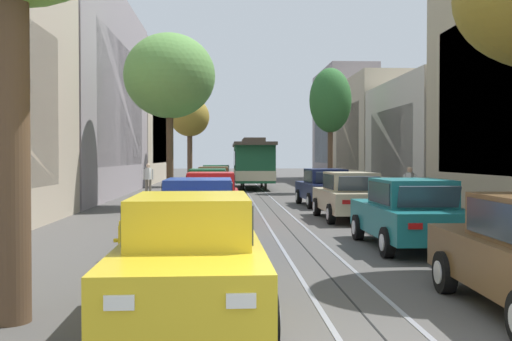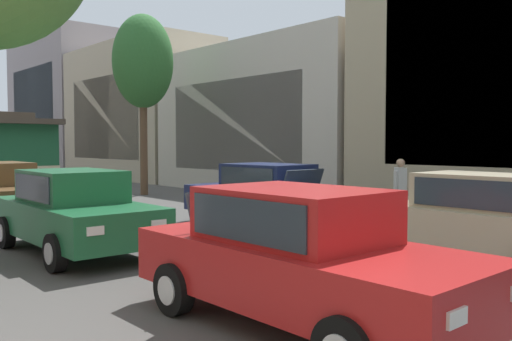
# 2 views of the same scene
# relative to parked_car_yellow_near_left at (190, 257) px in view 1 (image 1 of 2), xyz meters

# --- Properties ---
(ground_plane) EXTENTS (160.00, 160.00, 0.00)m
(ground_plane) POSITION_rel_parked_car_yellow_near_left_xyz_m (2.27, 21.21, -0.80)
(ground_plane) COLOR #4C4947
(trolley_track_rails) EXTENTS (1.14, 67.24, 0.01)m
(trolley_track_rails) POSITION_rel_parked_car_yellow_near_left_xyz_m (2.27, 25.13, -0.79)
(trolley_track_rails) COLOR gray
(trolley_track_rails) RESTS_ON ground
(building_facade_left) EXTENTS (5.99, 58.94, 10.84)m
(building_facade_left) POSITION_rel_parked_car_yellow_near_left_xyz_m (-7.59, 29.41, 4.27)
(building_facade_left) COLOR #BCAD93
(building_facade_left) RESTS_ON ground
(building_facade_right) EXTENTS (5.80, 58.94, 10.27)m
(building_facade_right) POSITION_rel_parked_car_yellow_near_left_xyz_m (12.13, 23.16, 3.70)
(building_facade_right) COLOR gray
(building_facade_right) RESTS_ON ground
(parked_car_yellow_near_left) EXTENTS (2.05, 4.38, 1.58)m
(parked_car_yellow_near_left) POSITION_rel_parked_car_yellow_near_left_xyz_m (0.00, 0.00, 0.00)
(parked_car_yellow_near_left) COLOR gold
(parked_car_yellow_near_left) RESTS_ON ground
(parked_car_blue_second_left) EXTENTS (2.02, 4.37, 1.58)m
(parked_car_blue_second_left) POSITION_rel_parked_car_yellow_near_left_xyz_m (-0.16, 5.97, 0.00)
(parked_car_blue_second_left) COLOR #233D93
(parked_car_blue_second_left) RESTS_ON ground
(parked_car_red_mid_left) EXTENTS (2.02, 4.37, 1.58)m
(parked_car_red_mid_left) POSITION_rel_parked_car_yellow_near_left_xyz_m (-0.02, 11.74, 0.00)
(parked_car_red_mid_left) COLOR red
(parked_car_red_mid_left) RESTS_ON ground
(parked_car_green_fourth_left) EXTENTS (2.03, 4.37, 1.58)m
(parked_car_green_fourth_left) POSITION_rel_parked_car_yellow_near_left_xyz_m (-0.29, 17.51, 0.00)
(parked_car_green_fourth_left) COLOR #1E6038
(parked_car_green_fourth_left) RESTS_ON ground
(parked_car_brown_fifth_left) EXTENTS (2.01, 4.36, 1.58)m
(parked_car_brown_fifth_left) POSITION_rel_parked_car_yellow_near_left_xyz_m (-0.14, 22.93, 0.00)
(parked_car_brown_fifth_left) COLOR brown
(parked_car_brown_fifth_left) RESTS_ON ground
(parked_car_green_sixth_left) EXTENTS (2.14, 4.42, 1.58)m
(parked_car_green_sixth_left) POSITION_rel_parked_car_yellow_near_left_xyz_m (-0.11, 29.27, 0.00)
(parked_car_green_sixth_left) COLOR #1E6038
(parked_car_green_sixth_left) RESTS_ON ground
(parked_car_teal_second_right) EXTENTS (2.01, 4.37, 1.58)m
(parked_car_teal_second_right) POSITION_rel_parked_car_yellow_near_left_xyz_m (4.65, 5.73, 0.00)
(parked_car_teal_second_right) COLOR #196B70
(parked_car_teal_second_right) RESTS_ON ground
(parked_car_beige_mid_right) EXTENTS (2.03, 4.38, 1.58)m
(parked_car_beige_mid_right) POSITION_rel_parked_car_yellow_near_left_xyz_m (4.57, 11.92, 0.00)
(parked_car_beige_mid_right) COLOR #C1B28E
(parked_car_beige_mid_right) RESTS_ON ground
(parked_car_navy_fourth_right) EXTENTS (2.15, 4.42, 1.58)m
(parked_car_navy_fourth_right) POSITION_rel_parked_car_yellow_near_left_xyz_m (4.68, 17.56, 0.00)
(parked_car_navy_fourth_right) COLOR #19234C
(parked_car_navy_fourth_right) RESTS_ON ground
(street_tree_kerb_left_second) EXTENTS (3.81, 4.05, 7.25)m
(street_tree_kerb_left_second) POSITION_rel_parked_car_yellow_near_left_xyz_m (-1.87, 17.59, 4.66)
(street_tree_kerb_left_second) COLOR brown
(street_tree_kerb_left_second) RESTS_ON ground
(street_tree_kerb_left_mid) EXTENTS (2.77, 2.84, 6.30)m
(street_tree_kerb_left_mid) POSITION_rel_parked_car_yellow_near_left_xyz_m (-2.06, 34.89, 4.05)
(street_tree_kerb_left_mid) COLOR brown
(street_tree_kerb_left_mid) RESTS_ON ground
(street_tree_kerb_right_second) EXTENTS (2.45, 2.40, 7.27)m
(street_tree_kerb_right_second) POSITION_rel_parked_car_yellow_near_left_xyz_m (6.57, 27.00, 4.53)
(street_tree_kerb_right_second) COLOR brown
(street_tree_kerb_right_second) RESTS_ON ground
(cable_car_trolley) EXTENTS (2.57, 9.14, 3.28)m
(cable_car_trolley) POSITION_rel_parked_car_yellow_near_left_xyz_m (2.27, 31.73, 0.86)
(cable_car_trolley) COLOR #1E5B38
(cable_car_trolley) RESTS_ON ground
(motorcycle_with_rider) EXTENTS (0.56, 1.99, 1.37)m
(motorcycle_with_rider) POSITION_rel_parked_car_yellow_near_left_xyz_m (0.30, -0.01, -0.15)
(motorcycle_with_rider) COLOR black
(motorcycle_with_rider) RESTS_ON ground
(pedestrian_on_left_pavement) EXTENTS (0.55, 0.40, 1.73)m
(pedestrian_on_left_pavement) POSITION_rel_parked_car_yellow_near_left_xyz_m (-3.67, 24.52, 0.18)
(pedestrian_on_left_pavement) COLOR slate
(pedestrian_on_left_pavement) RESTS_ON ground
(pedestrian_on_right_pavement) EXTENTS (0.55, 0.42, 1.69)m
(pedestrian_on_right_pavement) POSITION_rel_parked_car_yellow_near_left_xyz_m (7.74, 15.64, 0.16)
(pedestrian_on_right_pavement) COLOR #282D38
(pedestrian_on_right_pavement) RESTS_ON ground
(fire_hydrant) EXTENTS (0.40, 0.22, 0.84)m
(fire_hydrant) POSITION_rel_parked_car_yellow_near_left_xyz_m (-1.60, 4.45, -0.38)
(fire_hydrant) COLOR gold
(fire_hydrant) RESTS_ON ground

